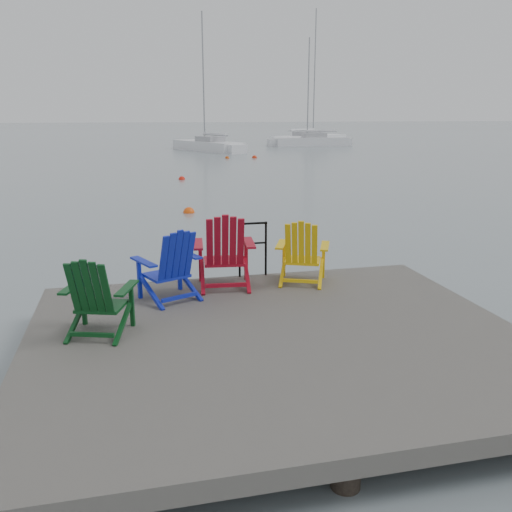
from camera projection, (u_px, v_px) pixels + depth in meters
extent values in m
plane|color=slate|center=(277.00, 371.00, 6.71)|extent=(400.00, 400.00, 0.00)
cube|color=#2D2B28|center=(277.00, 341.00, 6.60)|extent=(6.00, 5.00, 0.20)
cylinder|color=black|center=(68.00, 343.00, 8.26)|extent=(0.26, 0.26, 1.20)
cylinder|color=black|center=(241.00, 328.00, 8.85)|extent=(0.26, 0.26, 1.20)
cylinder|color=black|center=(393.00, 314.00, 9.45)|extent=(0.26, 0.26, 1.20)
cylinder|color=black|center=(240.00, 250.00, 8.78)|extent=(0.04, 0.04, 0.90)
cylinder|color=black|center=(266.00, 249.00, 8.87)|extent=(0.04, 0.04, 0.90)
cylinder|color=black|center=(253.00, 223.00, 8.72)|extent=(0.48, 0.04, 0.04)
cylinder|color=black|center=(253.00, 243.00, 8.80)|extent=(0.44, 0.03, 0.03)
cube|color=#0A3B16|center=(102.00, 306.00, 6.59)|extent=(0.65, 0.61, 0.04)
cube|color=#0A3B16|center=(84.00, 303.00, 6.81)|extent=(0.06, 0.06, 0.56)
cube|color=#0A3B16|center=(132.00, 305.00, 6.76)|extent=(0.06, 0.06, 0.56)
cube|color=#0A3B16|center=(73.00, 287.00, 6.53)|extent=(0.30, 0.61, 0.03)
cube|color=#0A3B16|center=(127.00, 288.00, 6.48)|extent=(0.30, 0.61, 0.03)
cube|color=#0A3B16|center=(89.00, 289.00, 6.19)|extent=(0.54, 0.39, 0.68)
cube|color=#1120B1|center=(166.00, 275.00, 7.81)|extent=(0.70, 0.67, 0.04)
cube|color=#1120B1|center=(139.00, 279.00, 7.79)|extent=(0.07, 0.07, 0.58)
cube|color=#1120B1|center=(180.00, 271.00, 8.17)|extent=(0.07, 0.07, 0.58)
cube|color=#1120B1|center=(144.00, 262.00, 7.52)|extent=(0.37, 0.63, 0.03)
cube|color=#1120B1|center=(188.00, 254.00, 7.93)|extent=(0.37, 0.63, 0.03)
cube|color=#1120B1|center=(177.00, 256.00, 7.46)|extent=(0.58, 0.45, 0.71)
cube|color=#A20B1D|center=(224.00, 261.00, 8.40)|extent=(0.67, 0.61, 0.05)
cube|color=#A20B1D|center=(200.00, 261.00, 8.59)|extent=(0.06, 0.06, 0.65)
cube|color=#A20B1D|center=(246.00, 260.00, 8.67)|extent=(0.06, 0.06, 0.65)
cube|color=#A20B1D|center=(198.00, 244.00, 8.26)|extent=(0.22, 0.72, 0.03)
cube|color=#A20B1D|center=(249.00, 243.00, 8.34)|extent=(0.22, 0.72, 0.03)
cube|color=#A20B1D|center=(225.00, 242.00, 7.94)|extent=(0.60, 0.36, 0.79)
cube|color=yellow|center=(303.00, 260.00, 8.61)|extent=(0.68, 0.65, 0.04)
cube|color=yellow|center=(284.00, 259.00, 8.86)|extent=(0.07, 0.07, 0.57)
cube|color=yellow|center=(323.00, 261.00, 8.76)|extent=(0.07, 0.07, 0.57)
cube|color=yellow|center=(281.00, 244.00, 8.58)|extent=(0.35, 0.62, 0.03)
cube|color=yellow|center=(325.00, 246.00, 8.47)|extent=(0.35, 0.62, 0.03)
cube|color=yellow|center=(301.00, 244.00, 8.20)|extent=(0.56, 0.43, 0.70)
cube|color=white|center=(208.00, 148.00, 46.39)|extent=(5.36, 8.44, 1.10)
cube|color=#9E9EA3|center=(210.00, 140.00, 45.90)|extent=(2.40, 2.89, 0.55)
cylinder|color=gray|center=(203.00, 78.00, 45.25)|extent=(0.12, 0.12, 10.36)
cube|color=white|center=(310.00, 140.00, 58.97)|extent=(9.89, 8.17, 1.10)
cube|color=#9E9EA3|center=(308.00, 134.00, 58.42)|extent=(3.59, 3.32, 0.55)
cylinder|color=gray|center=(315.00, 74.00, 57.57)|extent=(0.12, 0.12, 12.83)
cube|color=silver|center=(311.00, 143.00, 53.78)|extent=(7.50, 2.24, 1.10)
cube|color=#9E9EA3|center=(314.00, 136.00, 53.70)|extent=(2.28, 1.44, 0.55)
cylinder|color=gray|center=(308.00, 88.00, 52.36)|extent=(0.12, 0.12, 9.29)
sphere|color=#F0500E|center=(189.00, 213.00, 17.44)|extent=(0.37, 0.37, 0.37)
sphere|color=red|center=(182.00, 179.00, 26.21)|extent=(0.32, 0.32, 0.32)
sphere|color=red|center=(254.00, 158.00, 38.97)|extent=(0.36, 0.36, 0.36)
sphere|color=#C1430B|center=(227.00, 158.00, 38.56)|extent=(0.32, 0.32, 0.32)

